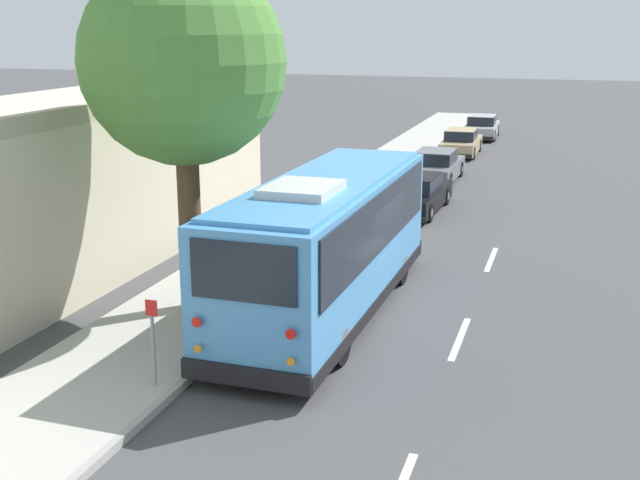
{
  "coord_description": "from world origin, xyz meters",
  "views": [
    {
      "loc": [
        -16.75,
        -4.27,
        6.28
      ],
      "look_at": [
        0.7,
        1.32,
        1.3
      ],
      "focal_mm": 45.0,
      "sensor_mm": 36.0,
      "label": 1
    }
  ],
  "objects_px": {
    "shuttle_bus": "(327,239)",
    "parked_sedan_tan": "(461,143)",
    "street_tree": "(185,48)",
    "parked_sedan_silver": "(482,127)",
    "sign_post_far": "(197,311)",
    "parked_sedan_gray": "(436,167)",
    "fire_hydrant": "(341,214)",
    "sign_post_near": "(153,342)",
    "parked_sedan_black": "(416,194)"
  },
  "relations": [
    {
      "from": "shuttle_bus",
      "to": "parked_sedan_tan",
      "type": "bearing_deg",
      "value": 1.59
    },
    {
      "from": "shuttle_bus",
      "to": "street_tree",
      "type": "distance_m",
      "value": 5.01
    },
    {
      "from": "street_tree",
      "to": "shuttle_bus",
      "type": "bearing_deg",
      "value": -74.85
    },
    {
      "from": "parked_sedan_tan",
      "to": "parked_sedan_silver",
      "type": "height_order",
      "value": "parked_sedan_silver"
    },
    {
      "from": "parked_sedan_silver",
      "to": "sign_post_far",
      "type": "distance_m",
      "value": 32.7
    },
    {
      "from": "parked_sedan_gray",
      "to": "sign_post_far",
      "type": "bearing_deg",
      "value": 177.0
    },
    {
      "from": "parked_sedan_tan",
      "to": "sign_post_far",
      "type": "distance_m",
      "value": 26.33
    },
    {
      "from": "parked_sedan_silver",
      "to": "fire_hydrant",
      "type": "xyz_separation_m",
      "value": [
        -22.56,
        1.64,
        -0.04
      ]
    },
    {
      "from": "sign_post_near",
      "to": "sign_post_far",
      "type": "height_order",
      "value": "sign_post_near"
    },
    {
      "from": "shuttle_bus",
      "to": "sign_post_near",
      "type": "xyz_separation_m",
      "value": [
        -4.69,
        1.69,
        -0.77
      ]
    },
    {
      "from": "parked_sedan_black",
      "to": "fire_hydrant",
      "type": "bearing_deg",
      "value": 156.35
    },
    {
      "from": "fire_hydrant",
      "to": "parked_sedan_gray",
      "type": "bearing_deg",
      "value": -8.72
    },
    {
      "from": "shuttle_bus",
      "to": "street_tree",
      "type": "height_order",
      "value": "street_tree"
    },
    {
      "from": "parked_sedan_silver",
      "to": "fire_hydrant",
      "type": "relative_size",
      "value": 5.43
    },
    {
      "from": "shuttle_bus",
      "to": "parked_sedan_black",
      "type": "relative_size",
      "value": 2.03
    },
    {
      "from": "street_tree",
      "to": "sign_post_near",
      "type": "xyz_separation_m",
      "value": [
        -3.92,
        -1.15,
        -4.82
      ]
    },
    {
      "from": "parked_sedan_tan",
      "to": "fire_hydrant",
      "type": "xyz_separation_m",
      "value": [
        -16.2,
        1.38,
        -0.03
      ]
    },
    {
      "from": "parked_sedan_tan",
      "to": "street_tree",
      "type": "xyz_separation_m",
      "value": [
        -24.07,
        2.48,
        5.19
      ]
    },
    {
      "from": "street_tree",
      "to": "sign_post_far",
      "type": "bearing_deg",
      "value": -152.61
    },
    {
      "from": "parked_sedan_tan",
      "to": "street_tree",
      "type": "bearing_deg",
      "value": 173.48
    },
    {
      "from": "parked_sedan_black",
      "to": "sign_post_near",
      "type": "bearing_deg",
      "value": 176.22
    },
    {
      "from": "shuttle_bus",
      "to": "parked_sedan_gray",
      "type": "xyz_separation_m",
      "value": [
        16.11,
        0.36,
        -1.13
      ]
    },
    {
      "from": "street_tree",
      "to": "sign_post_far",
      "type": "xyz_separation_m",
      "value": [
        -2.23,
        -1.15,
        -4.85
      ]
    },
    {
      "from": "parked_sedan_gray",
      "to": "parked_sedan_silver",
      "type": "relative_size",
      "value": 1.01
    },
    {
      "from": "parked_sedan_black",
      "to": "fire_hydrant",
      "type": "height_order",
      "value": "parked_sedan_black"
    },
    {
      "from": "shuttle_bus",
      "to": "street_tree",
      "type": "relative_size",
      "value": 1.13
    },
    {
      "from": "parked_sedan_black",
      "to": "sign_post_near",
      "type": "height_order",
      "value": "sign_post_near"
    },
    {
      "from": "parked_sedan_tan",
      "to": "fire_hydrant",
      "type": "bearing_deg",
      "value": 174.48
    },
    {
      "from": "parked_sedan_tan",
      "to": "sign_post_near",
      "type": "xyz_separation_m",
      "value": [
        -27.99,
        1.33,
        0.38
      ]
    },
    {
      "from": "parked_sedan_gray",
      "to": "fire_hydrant",
      "type": "bearing_deg",
      "value": 172.25
    },
    {
      "from": "sign_post_far",
      "to": "street_tree",
      "type": "bearing_deg",
      "value": 27.39
    },
    {
      "from": "street_tree",
      "to": "sign_post_far",
      "type": "distance_m",
      "value": 5.46
    },
    {
      "from": "shuttle_bus",
      "to": "fire_hydrant",
      "type": "bearing_deg",
      "value": 14.48
    },
    {
      "from": "parked_sedan_silver",
      "to": "sign_post_far",
      "type": "bearing_deg",
      "value": 175.62
    },
    {
      "from": "shuttle_bus",
      "to": "parked_sedan_black",
      "type": "xyz_separation_m",
      "value": [
        10.53,
        0.08,
        -1.14
      ]
    },
    {
      "from": "parked_sedan_tan",
      "to": "parked_sedan_silver",
      "type": "xyz_separation_m",
      "value": [
        6.36,
        -0.26,
        0.01
      ]
    },
    {
      "from": "sign_post_near",
      "to": "parked_sedan_black",
      "type": "bearing_deg",
      "value": -6.03
    },
    {
      "from": "parked_sedan_tan",
      "to": "parked_sedan_silver",
      "type": "bearing_deg",
      "value": -2.94
    },
    {
      "from": "shuttle_bus",
      "to": "parked_sedan_silver",
      "type": "relative_size",
      "value": 2.09
    },
    {
      "from": "parked_sedan_black",
      "to": "street_tree",
      "type": "relative_size",
      "value": 0.56
    },
    {
      "from": "parked_sedan_gray",
      "to": "parked_sedan_silver",
      "type": "distance_m",
      "value": 13.56
    },
    {
      "from": "street_tree",
      "to": "fire_hydrant",
      "type": "relative_size",
      "value": 10.06
    },
    {
      "from": "parked_sedan_gray",
      "to": "sign_post_far",
      "type": "height_order",
      "value": "sign_post_far"
    },
    {
      "from": "shuttle_bus",
      "to": "parked_sedan_silver",
      "type": "xyz_separation_m",
      "value": [
        29.67,
        0.1,
        -1.14
      ]
    },
    {
      "from": "parked_sedan_gray",
      "to": "sign_post_near",
      "type": "xyz_separation_m",
      "value": [
        -20.79,
        1.32,
        0.36
      ]
    },
    {
      "from": "shuttle_bus",
      "to": "parked_sedan_tan",
      "type": "distance_m",
      "value": 23.33
    },
    {
      "from": "fire_hydrant",
      "to": "parked_sedan_black",
      "type": "bearing_deg",
      "value": -25.9
    },
    {
      "from": "parked_sedan_tan",
      "to": "street_tree",
      "type": "height_order",
      "value": "street_tree"
    },
    {
      "from": "shuttle_bus",
      "to": "sign_post_far",
      "type": "xyz_separation_m",
      "value": [
        -2.99,
        1.69,
        -0.8
      ]
    },
    {
      "from": "shuttle_bus",
      "to": "parked_sedan_black",
      "type": "height_order",
      "value": "shuttle_bus"
    }
  ]
}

